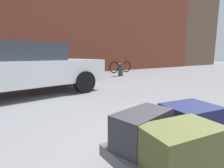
# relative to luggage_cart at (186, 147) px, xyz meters

# --- Properties ---
(building_facade_side) EXTENTS (12.00, 1.00, 8.45)m
(building_facade_side) POSITION_rel_luggage_cart_xyz_m (14.00, 9.82, 3.96)
(building_facade_side) COLOR brown
(building_facade_side) RESTS_ON ground_plane
(luggage_cart) EXTENTS (1.40, 0.76, 0.34)m
(luggage_cart) POSITION_rel_luggage_cart_xyz_m (0.00, 0.00, 0.00)
(luggage_cart) COLOR #4C4C51
(luggage_cart) RESTS_ON ground_plane
(duffel_bag_charcoal_stacked_top) EXTENTS (0.58, 0.39, 0.29)m
(duffel_bag_charcoal_stacked_top) POSITION_rel_luggage_cart_xyz_m (-0.40, 0.17, 0.22)
(duffel_bag_charcoal_stacked_top) COLOR #2D2D33
(duffel_bag_charcoal_stacked_top) RESTS_ON luggage_cart
(suitcase_navy_front_left) EXTENTS (0.57, 0.50, 0.26)m
(suitcase_navy_front_left) POSITION_rel_luggage_cart_xyz_m (0.22, 0.11, 0.20)
(suitcase_navy_front_left) COLOR #191E47
(suitcase_navy_front_left) RESTS_ON luggage_cart
(duffel_bag_olive_center) EXTENTS (0.59, 0.42, 0.29)m
(duffel_bag_olive_center) POSITION_rel_luggage_cart_xyz_m (-0.38, -0.19, 0.21)
(duffel_bag_olive_center) COLOR #4C5128
(duffel_bag_olive_center) RESTS_ON luggage_cart
(parked_car) EXTENTS (4.49, 2.34, 1.42)m
(parked_car) POSITION_rel_luggage_cart_xyz_m (-0.77, 4.45, 0.49)
(parked_car) COLOR silver
(parked_car) RESTS_ON ground_plane
(bicycle_leaning) EXTENTS (1.76, 0.18, 0.96)m
(bicycle_leaning) POSITION_rel_luggage_cart_xyz_m (5.30, 7.95, 0.10)
(bicycle_leaning) COLOR black
(bicycle_leaning) RESTS_ON ground_plane
(bollard_kerb_near) EXTENTS (0.26, 0.26, 0.63)m
(bollard_kerb_near) POSITION_rel_luggage_cart_xyz_m (2.85, 6.51, 0.04)
(bollard_kerb_near) COLOR #383838
(bollard_kerb_near) RESTS_ON ground_plane
(bollard_kerb_mid) EXTENTS (0.26, 0.26, 0.63)m
(bollard_kerb_mid) POSITION_rel_luggage_cart_xyz_m (4.22, 6.51, 0.04)
(bollard_kerb_mid) COLOR #383838
(bollard_kerb_mid) RESTS_ON ground_plane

